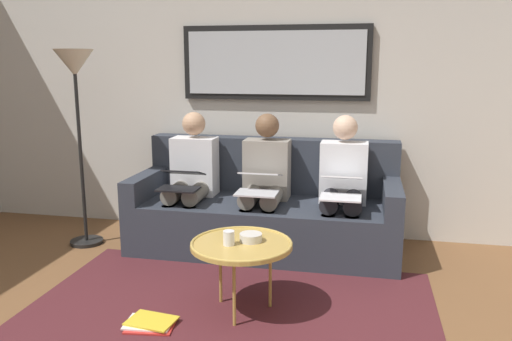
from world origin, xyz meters
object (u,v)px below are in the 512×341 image
at_px(laptop_silver, 259,182).
at_px(magazine_stack, 150,323).
at_px(framed_mirror, 275,63).
at_px(standing_lamp, 76,85).
at_px(coffee_table, 241,245).
at_px(laptop_white, 341,186).
at_px(person_right, 191,175).
at_px(person_middle, 265,179).
at_px(bowl, 251,237).
at_px(couch, 266,211).
at_px(cup, 229,238).
at_px(person_left, 343,182).
at_px(laptop_black, 181,180).

bearing_deg(laptop_silver, magazine_stack, 71.00).
xyz_separation_m(framed_mirror, standing_lamp, (1.55, 0.66, -0.18)).
bearing_deg(coffee_table, magazine_stack, 31.29).
distance_m(laptop_white, person_right, 1.30).
bearing_deg(person_middle, bowl, 96.56).
bearing_deg(standing_lamp, laptop_silver, 178.49).
distance_m(couch, laptop_white, 0.78).
distance_m(couch, standing_lamp, 1.90).
xyz_separation_m(cup, person_left, (-0.63, -1.20, 0.11)).
height_order(coffee_table, laptop_white, laptop_white).
bearing_deg(laptop_silver, laptop_black, 0.41).
bearing_deg(laptop_silver, coffee_table, 94.87).
bearing_deg(magazine_stack, laptop_black, -79.47).
xyz_separation_m(person_left, laptop_black, (1.28, 0.24, 0.02)).
bearing_deg(bowl, person_middle, -83.44).
height_order(person_middle, laptop_black, person_middle).
distance_m(couch, coffee_table, 1.23).
bearing_deg(coffee_table, laptop_silver, -85.13).
bearing_deg(laptop_black, magazine_stack, 100.53).
distance_m(cup, laptop_white, 1.16).
height_order(person_middle, person_right, same).
relative_size(bowl, standing_lamp, 0.08).
bearing_deg(person_right, laptop_white, 169.48).
xyz_separation_m(laptop_white, person_right, (1.28, -0.24, -0.02)).
distance_m(framed_mirror, coffee_table, 1.95).
distance_m(coffee_table, laptop_black, 1.17).
relative_size(coffee_table, magazine_stack, 2.02).
xyz_separation_m(couch, person_left, (-0.64, 0.07, 0.30)).
bearing_deg(person_left, coffee_table, 63.91).
distance_m(laptop_white, person_middle, 0.68).
bearing_deg(bowl, coffee_table, 42.55).
height_order(laptop_silver, magazine_stack, laptop_silver).
bearing_deg(cup, laptop_silver, -89.43).
bearing_deg(bowl, person_left, -114.94).
xyz_separation_m(coffee_table, bowl, (-0.05, -0.05, 0.04)).
height_order(laptop_silver, standing_lamp, standing_lamp).
relative_size(cup, laptop_black, 0.27).
bearing_deg(magazine_stack, laptop_silver, -109.00).
bearing_deg(cup, person_left, -117.78).
distance_m(framed_mirror, laptop_white, 1.32).
relative_size(framed_mirror, person_middle, 1.46).
xyz_separation_m(laptop_black, magazine_stack, (-0.22, 1.20, -0.61)).
relative_size(bowl, person_right, 0.12).
xyz_separation_m(bowl, laptop_silver, (0.13, -0.86, 0.15)).
bearing_deg(person_middle, standing_lamp, 7.31).
bearing_deg(person_middle, framed_mirror, -90.00).
relative_size(laptop_silver, standing_lamp, 0.23).
height_order(person_middle, laptop_silver, person_middle).
relative_size(cup, standing_lamp, 0.05).
bearing_deg(person_right, person_left, 180.00).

